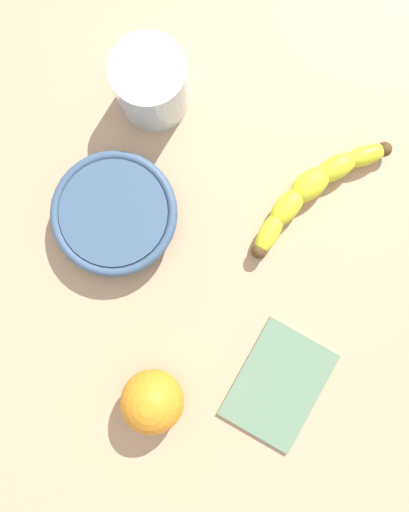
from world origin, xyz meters
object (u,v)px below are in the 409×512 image
ceramic_bowl (115,215)px  smoothie_glass (151,85)px  orange_fruit (152,402)px  banana (313,189)px

ceramic_bowl → smoothie_glass: bearing=18.0°
orange_fruit → banana: bearing=-3.6°
ceramic_bowl → orange_fruit: bearing=-133.8°
banana → smoothie_glass: size_ratio=2.38×
ceramic_bowl → orange_fruit: 22.97cm
banana → ceramic_bowl: bearing=-31.3°
banana → ceramic_bowl: (-16.53, 18.58, 0.72)cm
smoothie_glass → ceramic_bowl: smoothie_glass is taller
banana → smoothie_glass: (-0.99, 23.63, 2.44)cm
banana → smoothie_glass: bearing=-70.6°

